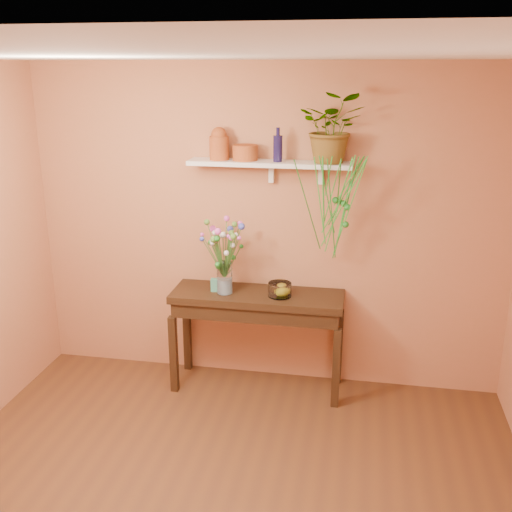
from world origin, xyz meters
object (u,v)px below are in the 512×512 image
Objects in this scene: terracotta_jug at (219,144)px; glass_bowl at (280,290)px; blue_bottle at (278,148)px; glass_vase at (225,280)px; sideboard at (257,307)px; bouquet at (224,241)px; spider_plant at (333,128)px.

glass_bowl is (0.52, -0.15, -1.15)m from terracotta_jug.
glass_vase is (-0.41, -0.15, -1.07)m from blue_bottle.
sideboard is at bearing -20.02° from terracotta_jug.
spider_plant is at bearing 11.35° from bouquet.
glass_vase reaches higher than sideboard.
bouquet is 0.61m from glass_bowl.
spider_plant is 1.35m from glass_bowl.
sideboard is at bearing 170.11° from glass_bowl.
spider_plant is at bearing 11.70° from glass_vase.
blue_bottle is at bearing 109.76° from glass_bowl.
terracotta_jug is 1.27m from glass_bowl.
glass_vase is at bearing -170.71° from sideboard.
sideboard is at bearing 9.29° from glass_vase.
glass_bowl reaches higher than sideboard.
bouquet is at bearing -168.65° from spider_plant.
terracotta_jug is at bearing 177.90° from blue_bottle.
blue_bottle reaches higher than glass_bowl.
terracotta_jug is (-0.33, 0.12, 1.32)m from sideboard.
blue_bottle is at bearing 19.82° from glass_vase.
blue_bottle is 1.14m from glass_bowl.
glass_vase is (-0.27, -0.04, 0.24)m from sideboard.
terracotta_jug is at bearing 112.13° from glass_vase.
glass_bowl is (0.05, -0.14, -1.13)m from blue_bottle.
sideboard is 5.38× the size of blue_bottle.
blue_bottle is 1.39× the size of glass_bowl.
blue_bottle is at bearing 36.00° from sideboard.
glass_vase is at bearing -178.76° from glass_bowl.
terracotta_jug is at bearing 159.98° from sideboard.
blue_bottle is 0.55× the size of bouquet.
bouquet is (-0.41, -0.14, -0.73)m from blue_bottle.
glass_vase is at bearing -168.30° from spider_plant.
glass_bowl is at bearing -16.43° from terracotta_jug.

